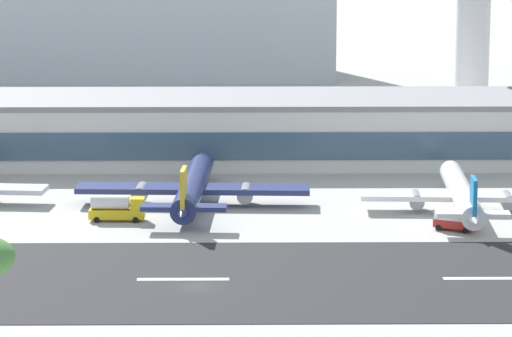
# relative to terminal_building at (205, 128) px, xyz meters

# --- Properties ---
(ground_plane) EXTENTS (1400.00, 1400.00, 0.00)m
(ground_plane) POSITION_rel_terminal_building_xyz_m (0.98, -87.63, -6.07)
(ground_plane) COLOR #A8A8A3
(runway_strip) EXTENTS (800.00, 39.25, 0.08)m
(runway_strip) POSITION_rel_terminal_building_xyz_m (0.98, -84.12, -6.03)
(runway_strip) COLOR #262628
(runway_strip) RESTS_ON ground_plane
(runway_centreline_dash_4) EXTENTS (12.00, 1.20, 0.01)m
(runway_centreline_dash_4) POSITION_rel_terminal_building_xyz_m (-0.89, -84.12, -5.98)
(runway_centreline_dash_4) COLOR white
(runway_centreline_dash_4) RESTS_ON runway_strip
(runway_centreline_dash_5) EXTENTS (12.00, 1.20, 0.01)m
(runway_centreline_dash_5) POSITION_rel_terminal_building_xyz_m (39.03, -84.12, -5.98)
(runway_centreline_dash_5) COLOR white
(runway_centreline_dash_5) RESTS_ON runway_strip
(terminal_building) EXTENTS (145.81, 27.04, 12.13)m
(terminal_building) POSITION_rel_terminal_building_xyz_m (0.00, 0.00, 0.00)
(terminal_building) COLOR silver
(terminal_building) RESTS_ON ground_plane
(control_tower) EXTENTS (15.36, 15.36, 39.96)m
(control_tower) POSITION_rel_terminal_building_xyz_m (55.21, 32.74, 19.77)
(control_tower) COLOR silver
(control_tower) RESTS_ON ground_plane
(airliner_gold_tail_gate_1) EXTENTS (37.84, 44.77, 9.34)m
(airliner_gold_tail_gate_1) POSITION_rel_terminal_building_xyz_m (-1.08, -39.97, -3.09)
(airliner_gold_tail_gate_1) COLOR navy
(airliner_gold_tail_gate_1) RESTS_ON ground_plane
(airliner_blue_tail_gate_2) EXTENTS (32.13, 41.26, 8.61)m
(airliner_blue_tail_gate_2) POSITION_rel_terminal_building_xyz_m (41.49, -45.02, -3.32)
(airliner_blue_tail_gate_2) COLOR silver
(airliner_blue_tail_gate_2) RESTS_ON ground_plane
(service_box_truck_1) EXTENTS (6.43, 4.87, 3.25)m
(service_box_truck_1) POSITION_rel_terminal_building_xyz_m (38.55, -57.09, -4.28)
(service_box_truck_1) COLOR #B2231E
(service_box_truck_1) RESTS_ON ground_plane
(service_fuel_truck_2) EXTENTS (8.57, 3.08, 3.95)m
(service_fuel_truck_2) POSITION_rel_terminal_building_xyz_m (-12.33, -50.31, -4.04)
(service_fuel_truck_2) COLOR gold
(service_fuel_truck_2) RESTS_ON ground_plane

